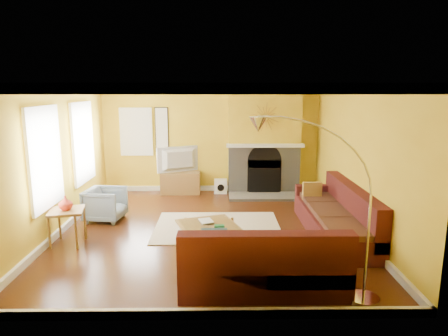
{
  "coord_description": "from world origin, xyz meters",
  "views": [
    {
      "loc": [
        0.2,
        -7.2,
        2.65
      ],
      "look_at": [
        0.3,
        0.4,
        1.12
      ],
      "focal_mm": 32.0,
      "sensor_mm": 36.0,
      "label": 1
    }
  ],
  "objects_px": {
    "coffee_table": "(208,235)",
    "media_console": "(181,183)",
    "sectional_sofa": "(279,220)",
    "arc_lamp": "(318,214)",
    "side_table": "(68,227)",
    "armchair": "(105,204)"
  },
  "relations": [
    {
      "from": "coffee_table",
      "to": "armchair",
      "type": "distance_m",
      "value": 2.51
    },
    {
      "from": "side_table",
      "to": "media_console",
      "type": "bearing_deg",
      "value": 64.31
    },
    {
      "from": "arc_lamp",
      "to": "armchair",
      "type": "bearing_deg",
      "value": 137.4
    },
    {
      "from": "armchair",
      "to": "media_console",
      "type": "bearing_deg",
      "value": -25.16
    },
    {
      "from": "coffee_table",
      "to": "media_console",
      "type": "distance_m",
      "value": 3.54
    },
    {
      "from": "arc_lamp",
      "to": "media_console",
      "type": "bearing_deg",
      "value": 112.2
    },
    {
      "from": "media_console",
      "to": "sectional_sofa",
      "type": "bearing_deg",
      "value": -60.22
    },
    {
      "from": "coffee_table",
      "to": "armchair",
      "type": "height_order",
      "value": "armchair"
    },
    {
      "from": "sectional_sofa",
      "to": "coffee_table",
      "type": "height_order",
      "value": "sectional_sofa"
    },
    {
      "from": "coffee_table",
      "to": "media_console",
      "type": "height_order",
      "value": "media_console"
    },
    {
      "from": "side_table",
      "to": "armchair",
      "type": "bearing_deg",
      "value": 76.7
    },
    {
      "from": "side_table",
      "to": "coffee_table",
      "type": "bearing_deg",
      "value": -1.9
    },
    {
      "from": "side_table",
      "to": "arc_lamp",
      "type": "relative_size",
      "value": 0.26
    },
    {
      "from": "sectional_sofa",
      "to": "media_console",
      "type": "distance_m",
      "value": 4.02
    },
    {
      "from": "armchair",
      "to": "coffee_table",
      "type": "bearing_deg",
      "value": -115.42
    },
    {
      "from": "sectional_sofa",
      "to": "arc_lamp",
      "type": "bearing_deg",
      "value": -84.51
    },
    {
      "from": "armchair",
      "to": "side_table",
      "type": "height_order",
      "value": "armchair"
    },
    {
      "from": "sectional_sofa",
      "to": "coffee_table",
      "type": "xyz_separation_m",
      "value": [
        -1.2,
        0.04,
        -0.26
      ]
    },
    {
      "from": "media_console",
      "to": "side_table",
      "type": "bearing_deg",
      "value": -115.69
    },
    {
      "from": "sectional_sofa",
      "to": "coffee_table",
      "type": "bearing_deg",
      "value": 178.28
    },
    {
      "from": "arc_lamp",
      "to": "coffee_table",
      "type": "bearing_deg",
      "value": 126.33
    },
    {
      "from": "media_console",
      "to": "arc_lamp",
      "type": "xyz_separation_m",
      "value": [
        2.17,
        -5.32,
        0.89
      ]
    }
  ]
}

